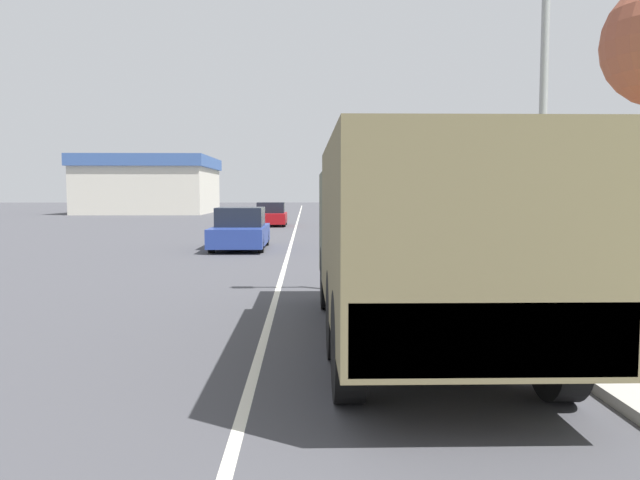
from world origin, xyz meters
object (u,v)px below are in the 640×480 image
pickup_truck (625,245)px  lamp_post (535,28)px  car_nearest_ahead (240,230)px  military_truck (414,233)px  car_second_ahead (271,215)px

pickup_truck → lamp_post: size_ratio=0.64×
car_nearest_ahead → pickup_truck: bearing=-41.1°
military_truck → lamp_post: (2.49, 2.49, 3.38)m
car_second_ahead → pickup_truck: (9.70, -24.63, 0.20)m
military_truck → lamp_post: lamp_post is taller
car_nearest_ahead → car_second_ahead: bearing=89.1°
military_truck → car_nearest_ahead: 15.26m
pickup_truck → lamp_post: 6.47m
car_nearest_ahead → car_second_ahead: car_nearest_ahead is taller
military_truck → pickup_truck: size_ratio=1.43×
military_truck → car_nearest_ahead: military_truck is taller
military_truck → car_nearest_ahead: bearing=104.9°
car_nearest_ahead → lamp_post: (6.39, -12.24, 4.24)m
car_second_ahead → car_nearest_ahead: bearing=-90.9°
military_truck → car_second_ahead: (-3.65, 30.66, -0.88)m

